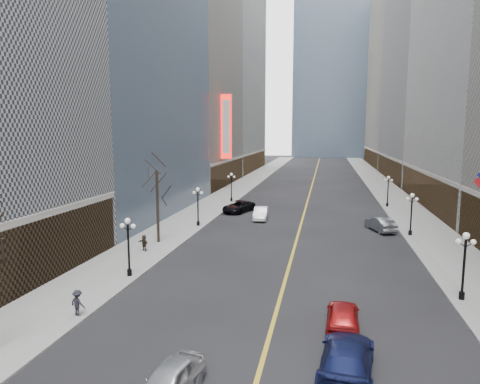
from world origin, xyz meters
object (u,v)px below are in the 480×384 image
at_px(streetlamp_west_2, 198,202).
at_px(car_nb_far, 239,206).
at_px(streetlamp_east_2, 412,210).
at_px(streetlamp_east_1, 464,259).
at_px(car_sb_far, 380,224).
at_px(car_nb_near, 169,381).
at_px(car_nb_mid, 261,213).
at_px(streetlamp_west_3, 231,184).
at_px(streetlamp_east_3, 388,188).
at_px(car_sb_near, 347,358).
at_px(streetlamp_west_1, 128,241).
at_px(car_sb_mid, 343,316).

distance_m(streetlamp_west_2, car_nb_far, 10.56).
bearing_deg(streetlamp_west_2, streetlamp_east_2, 0.00).
bearing_deg(streetlamp_west_2, streetlamp_east_1, -37.33).
bearing_deg(car_sb_far, car_nb_near, 49.74).
height_order(streetlamp_west_2, car_nb_mid, streetlamp_west_2).
relative_size(streetlamp_west_3, car_sb_far, 0.92).
height_order(streetlamp_east_2, streetlamp_west_2, same).
relative_size(car_nb_near, car_nb_mid, 0.90).
height_order(streetlamp_east_3, streetlamp_west_3, same).
bearing_deg(streetlamp_east_2, car_sb_near, -105.42).
relative_size(streetlamp_west_1, car_nb_far, 0.79).
relative_size(streetlamp_west_2, streetlamp_west_3, 1.00).
bearing_deg(car_nb_near, car_sb_near, 33.46).
bearing_deg(car_sb_far, streetlamp_east_3, -120.03).
bearing_deg(car_nb_mid, streetlamp_east_2, -22.43).
bearing_deg(car_nb_near, streetlamp_west_2, 115.17).
xyz_separation_m(streetlamp_east_3, streetlamp_west_1, (-23.60, -36.00, 0.00)).
bearing_deg(car_sb_mid, streetlamp_east_2, -106.11).
distance_m(streetlamp_east_2, streetlamp_west_1, 29.68).
xyz_separation_m(streetlamp_west_1, car_sb_far, (20.76, 19.95, -2.09)).
bearing_deg(car_sb_mid, streetlamp_east_1, -142.19).
bearing_deg(car_nb_mid, car_sb_near, -78.89).
distance_m(streetlamp_west_2, car_sb_far, 20.96).
distance_m(streetlamp_west_1, car_nb_far, 28.18).
bearing_deg(streetlamp_east_3, streetlamp_west_2, -142.67).
distance_m(streetlamp_west_2, car_sb_mid, 28.46).
distance_m(streetlamp_west_1, streetlamp_west_2, 18.00).
bearing_deg(car_nb_far, streetlamp_west_2, -86.94).
bearing_deg(streetlamp_east_2, streetlamp_east_3, 90.00).
bearing_deg(streetlamp_west_1, car_sb_near, -33.51).
xyz_separation_m(streetlamp_west_2, car_nb_near, (8.38, -31.59, -2.17)).
bearing_deg(car_sb_near, streetlamp_west_2, -54.56).
bearing_deg(car_nb_far, streetlamp_west_3, 127.96).
bearing_deg(car_nb_mid, streetlamp_west_2, -143.11).
xyz_separation_m(car_nb_near, car_sb_near, (7.38, 3.15, 0.12)).
height_order(streetlamp_east_1, car_nb_near, streetlamp_east_1).
bearing_deg(car_nb_near, streetlamp_east_3, 83.25).
relative_size(streetlamp_west_1, car_nb_near, 1.05).
xyz_separation_m(streetlamp_east_3, streetlamp_west_3, (-23.60, 0.00, 0.00)).
relative_size(streetlamp_east_3, car_nb_far, 0.79).
xyz_separation_m(car_sb_near, car_sb_far, (5.00, 30.39, -0.04)).
xyz_separation_m(streetlamp_east_2, streetlamp_east_3, (0.00, 18.00, 0.00)).
distance_m(streetlamp_east_3, car_sb_near, 47.14).
height_order(car_nb_mid, car_nb_far, car_nb_far).
xyz_separation_m(car_nb_mid, car_sb_far, (14.18, -3.73, 0.02)).
height_order(streetlamp_east_3, car_sb_near, streetlamp_east_3).
bearing_deg(streetlamp_east_1, car_nb_mid, 125.69).
relative_size(streetlamp_east_3, car_sb_far, 0.92).
relative_size(streetlamp_west_2, car_nb_near, 1.05).
bearing_deg(streetlamp_east_1, streetlamp_west_1, 180.00).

